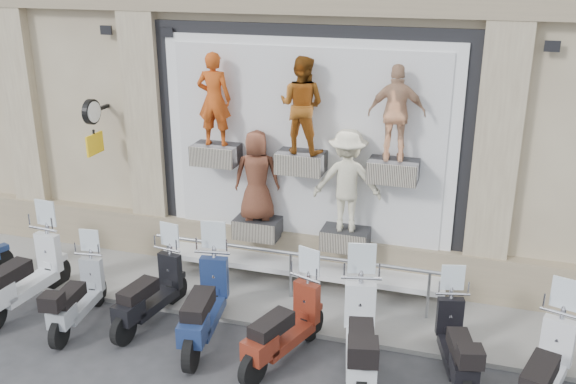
% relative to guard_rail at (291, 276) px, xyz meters
% --- Properties ---
extents(ground, '(90.00, 90.00, 0.00)m').
position_rel_guard_rail_xyz_m(ground, '(0.00, -2.00, -0.47)').
color(ground, '#313133').
rests_on(ground, ground).
extents(sidewalk, '(16.00, 2.20, 0.08)m').
position_rel_guard_rail_xyz_m(sidewalk, '(0.00, 0.10, -0.43)').
color(sidewalk, gray).
rests_on(sidewalk, ground).
extents(shop_vitrine, '(5.60, 0.84, 4.30)m').
position_rel_guard_rail_xyz_m(shop_vitrine, '(0.09, 0.75, 1.89)').
color(shop_vitrine, black).
rests_on(shop_vitrine, ground).
extents(guard_rail, '(5.06, 0.10, 0.93)m').
position_rel_guard_rail_xyz_m(guard_rail, '(0.00, 0.00, 0.00)').
color(guard_rail, '#9EA0A5').
rests_on(guard_rail, ground).
extents(clock_sign_bracket, '(0.10, 0.80, 1.02)m').
position_rel_guard_rail_xyz_m(clock_sign_bracket, '(-3.90, 0.47, 2.34)').
color(clock_sign_bracket, black).
rests_on(clock_sign_bracket, ground).
extents(scooter_b, '(0.77, 2.14, 1.71)m').
position_rel_guard_rail_xyz_m(scooter_b, '(-4.15, -1.57, 0.39)').
color(scooter_b, silver).
rests_on(scooter_b, ground).
extents(scooter_c, '(0.73, 1.80, 1.43)m').
position_rel_guard_rail_xyz_m(scooter_c, '(-3.00, -1.75, 0.25)').
color(scooter_c, gray).
rests_on(scooter_c, ground).
extents(scooter_d, '(0.82, 1.93, 1.52)m').
position_rel_guard_rail_xyz_m(scooter_d, '(-1.93, -1.35, 0.29)').
color(scooter_d, black).
rests_on(scooter_d, ground).
extents(scooter_e, '(0.93, 2.17, 1.71)m').
position_rel_guard_rail_xyz_m(scooter_e, '(-0.89, -1.56, 0.39)').
color(scooter_e, '#16254D').
rests_on(scooter_e, ground).
extents(scooter_f, '(1.16, 2.01, 1.57)m').
position_rel_guard_rail_xyz_m(scooter_f, '(0.41, -1.70, 0.32)').
color(scooter_f, maroon).
rests_on(scooter_f, ground).
extents(scooter_g, '(1.07, 2.23, 1.75)m').
position_rel_guard_rail_xyz_m(scooter_g, '(1.55, -1.77, 0.41)').
color(scooter_g, silver).
rests_on(scooter_g, ground).
extents(scooter_h, '(0.96, 1.87, 1.46)m').
position_rel_guard_rail_xyz_m(scooter_h, '(2.82, -1.37, 0.27)').
color(scooter_h, black).
rests_on(scooter_h, ground).
extents(scooter_i, '(1.17, 2.11, 1.64)m').
position_rel_guard_rail_xyz_m(scooter_i, '(3.92, -1.78, 0.36)').
color(scooter_i, silver).
rests_on(scooter_i, ground).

